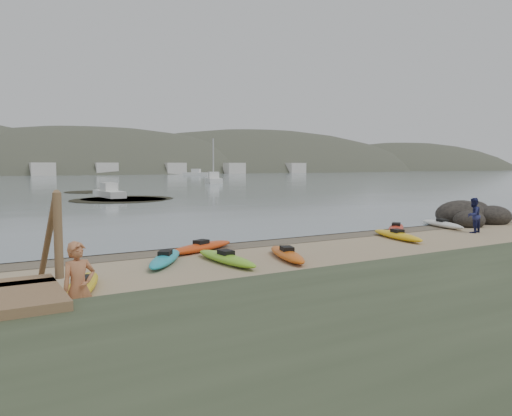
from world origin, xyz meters
TOP-DOWN VIEW (x-y plane):
  - ground at (0.00, 0.00)m, footprint 600.00×600.00m
  - wet_sand at (0.00, -0.30)m, footprint 60.00×60.00m
  - kayaks at (0.57, -2.63)m, footprint 21.63×8.12m
  - person_west at (-9.22, -8.69)m, footprint 0.77×0.59m
  - person_east at (10.86, -3.03)m, footprint 0.95×0.79m
  - rock_cluster at (14.47, -0.27)m, footprint 5.09×3.71m
  - kelp_mats at (2.27, 32.54)m, footprint 10.22×23.36m
  - moored_boats at (5.69, 80.27)m, footprint 90.36×94.98m
  - far_hills at (39.38, 193.97)m, footprint 550.00×135.00m
  - far_town at (6.00, 145.00)m, footprint 199.00×5.00m

SIDE VIEW (x-z plane):
  - far_hills at x=39.38m, z-range -55.93..24.07m
  - ground at x=0.00m, z-range 0.00..0.00m
  - wet_sand at x=0.00m, z-range 0.00..0.00m
  - kelp_mats at x=2.27m, z-range 0.01..0.05m
  - kayaks at x=0.57m, z-range 0.00..0.34m
  - rock_cluster at x=14.47m, z-range -0.59..1.03m
  - moored_boats at x=5.69m, z-range -0.05..1.14m
  - person_east at x=10.86m, z-range 0.00..1.76m
  - person_west at x=-9.22m, z-range 0.00..1.90m
  - far_town at x=6.00m, z-range 0.00..4.00m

